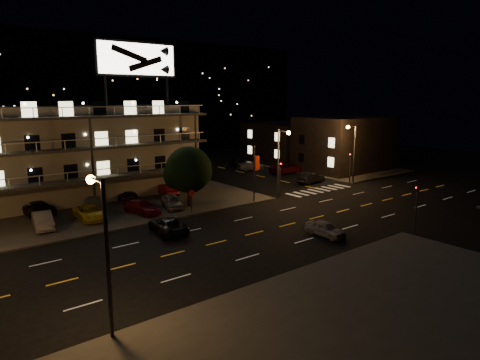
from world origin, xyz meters
TOP-DOWN VIEW (x-y plane):
  - ground at (0.00, 0.00)m, footprint 140.00×140.00m
  - curb_nw at (-14.00, 20.00)m, footprint 44.00×24.00m
  - curb_ne at (30.00, 20.00)m, footprint 16.00×24.00m
  - motel at (-9.94, 23.88)m, footprint 28.00×13.80m
  - side_bldg_front at (29.99, 16.00)m, footprint 14.06×10.00m
  - side_bldg_back at (29.99, 28.00)m, footprint 14.06×12.00m
  - hill_backdrop at (-5.94, 68.78)m, footprint 120.00×25.00m
  - streetlight_nc at (8.50, 7.94)m, footprint 0.44×1.92m
  - streetlight_ne at (22.14, 8.30)m, footprint 1.92×0.44m
  - streetlight_s at (-18.00, -7.94)m, footprint 0.44×1.92m
  - signal_nw at (9.00, 8.50)m, footprint 0.20×0.27m
  - signal_sw at (9.00, -8.50)m, footprint 0.20×0.27m
  - signal_ne at (22.00, 8.50)m, footprint 0.27×0.20m
  - banner_north at (5.09, 8.40)m, footprint 0.83×0.16m
  - stop_sign at (-3.00, 8.57)m, footprint 0.91×0.11m
  - tree at (-1.83, 11.01)m, footprint 5.07×4.89m
  - lot_car_1 at (-16.12, 12.25)m, footprint 2.10×4.54m
  - lot_car_2 at (-11.87, 12.44)m, footprint 2.26×4.76m
  - lot_car_3 at (-7.06, 11.44)m, footprint 2.78×4.89m
  - lot_car_4 at (-3.64, 11.43)m, footprint 2.69×4.43m
  - lot_car_6 at (-15.44, 17.48)m, footprint 2.87×5.22m
  - lot_car_7 at (-10.22, 16.30)m, footprint 3.32×5.01m
  - lot_car_8 at (-6.23, 16.40)m, footprint 1.91×4.07m
  - lot_car_9 at (-1.24, 17.13)m, footprint 1.94×4.46m
  - side_car_0 at (18.04, 11.85)m, footprint 4.48×1.91m
  - side_car_1 at (21.04, 19.72)m, footprint 5.73×3.13m
  - side_car_2 at (18.59, 25.47)m, footprint 4.74×2.84m
  - side_car_3 at (19.29, 28.76)m, footprint 4.39×2.59m
  - road_car_east at (2.27, -4.29)m, footprint 1.64×3.75m
  - road_car_west at (-7.78, 4.82)m, footprint 2.99×5.28m

SIDE VIEW (x-z plane):
  - ground at x=0.00m, z-range 0.00..0.00m
  - curb_nw at x=-14.00m, z-range 0.00..0.15m
  - curb_ne at x=30.00m, z-range 0.00..0.15m
  - road_car_east at x=2.27m, z-range 0.00..1.26m
  - side_car_2 at x=18.59m, z-range 0.00..1.29m
  - road_car_west at x=-7.78m, z-range 0.00..1.39m
  - side_car_3 at x=19.29m, z-range 0.00..1.40m
  - side_car_0 at x=18.04m, z-range 0.00..1.44m
  - side_car_1 at x=21.04m, z-range 0.00..1.52m
  - lot_car_2 at x=-11.87m, z-range 0.15..1.46m
  - lot_car_3 at x=-7.06m, z-range 0.15..1.49m
  - lot_car_8 at x=-6.23m, z-range 0.15..1.50m
  - lot_car_7 at x=-10.22m, z-range 0.15..1.50m
  - lot_car_6 at x=-15.44m, z-range 0.15..1.53m
  - lot_car_4 at x=-3.64m, z-range 0.15..1.56m
  - lot_car_9 at x=-1.24m, z-range 0.15..1.57m
  - lot_car_1 at x=-16.12m, z-range 0.15..1.59m
  - stop_sign at x=-3.00m, z-range 0.41..3.01m
  - signal_nw at x=9.00m, z-range 0.27..4.87m
  - signal_sw at x=9.00m, z-range 0.27..4.87m
  - signal_ne at x=22.00m, z-range 0.27..4.87m
  - banner_north at x=5.09m, z-range 0.23..6.63m
  - side_bldg_back at x=29.99m, z-range 0.00..7.00m
  - tree at x=-1.83m, z-range 0.75..7.14m
  - side_bldg_front at x=29.99m, z-range 0.00..8.50m
  - streetlight_nc at x=8.50m, z-range 0.96..8.96m
  - streetlight_ne at x=22.14m, z-range 0.96..8.96m
  - streetlight_s at x=-18.00m, z-range 0.96..8.96m
  - motel at x=-9.94m, z-range -3.71..14.39m
  - hill_backdrop at x=-5.94m, z-range -0.45..23.55m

